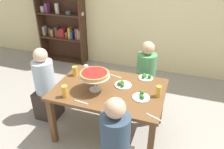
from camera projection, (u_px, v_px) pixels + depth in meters
ground_plane at (110, 131)px, 3.21m from camera, size 12.00×12.00×0.00m
rear_partition at (146, 4)px, 4.35m from camera, size 8.00×0.12×2.80m
dining_table at (110, 94)px, 2.89m from camera, size 1.42×0.98×0.74m
bookshelf at (61, 13)px, 4.86m from camera, size 1.12×0.30×2.21m
diner_head_west at (46, 89)px, 3.28m from camera, size 0.34×0.34×1.15m
diner_far_right at (145, 80)px, 3.52m from camera, size 0.34×0.34×1.15m
deep_dish_pizza_stand at (94, 75)px, 2.71m from camera, size 0.39×0.39×0.26m
salad_plate_near_diner at (122, 84)px, 2.89m from camera, size 0.22×0.22×0.07m
salad_plate_far_diner at (141, 96)px, 2.65m from camera, size 0.21×0.21×0.07m
salad_plate_spare at (146, 77)px, 3.06m from camera, size 0.20×0.20×0.07m
beer_glass_amber_tall at (158, 91)px, 2.65m from camera, size 0.07×0.07×0.14m
beer_glass_amber_short at (65, 91)px, 2.64m from camera, size 0.07×0.07×0.15m
beer_glass_amber_spare at (75, 71)px, 3.12m from camera, size 0.08×0.08×0.14m
water_glass_clear_near at (86, 68)px, 3.23m from camera, size 0.06×0.06×0.10m
cutlery_fork_near at (154, 117)px, 2.34m from camera, size 0.17×0.08×0.00m
cutlery_knife_near at (112, 104)px, 2.53m from camera, size 0.18×0.02×0.00m
cutlery_fork_far at (81, 102)px, 2.57m from camera, size 0.18×0.03×0.00m
cutlery_knife_far at (103, 72)px, 3.24m from camera, size 0.18×0.06×0.00m
cutlery_spare_fork at (116, 76)px, 3.12m from camera, size 0.18×0.06×0.00m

